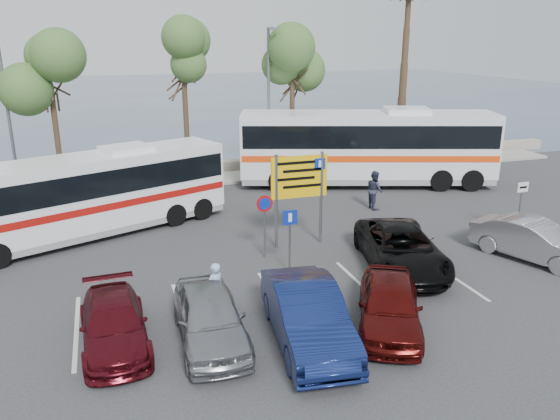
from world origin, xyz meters
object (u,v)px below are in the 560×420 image
object	(u,v)px
car_silver_a	(210,317)
suv_black	(401,248)
coach_bus_right	(367,150)
car_red	(389,304)
pedestrian_far	(375,190)
pedestrian_near	(215,289)
coach_bus_left	(91,197)
car_silver_b	(534,240)
direction_sign	(299,184)
street_lamp_right	(269,96)
street_lamp_left	(7,105)
car_blue	(307,315)
car_maroon	(114,324)

from	to	relation	value
car_silver_a	suv_black	world-z (taller)	suv_black
coach_bus_right	car_red	bearing A→B (deg)	-114.23
car_red	pedestrian_far	distance (m)	11.07
car_silver_a	pedestrian_near	size ratio (longest dim) A/B	2.60
coach_bus_left	pedestrian_far	size ratio (longest dim) A/B	6.24
car_silver_b	direction_sign	bearing A→B (deg)	130.31
street_lamp_right	coach_bus_right	world-z (taller)	street_lamp_right
direction_sign	car_silver_b	world-z (taller)	direction_sign
car_red	pedestrian_far	xyz separation A→B (m)	(4.75, 10.00, 0.19)
street_lamp_left	car_silver_a	world-z (taller)	street_lamp_left
suv_black	street_lamp_left	bearing A→B (deg)	149.59
suv_black	pedestrian_near	size ratio (longest dim) A/B	3.25
car_silver_b	pedestrian_far	distance (m)	7.72
direction_sign	car_silver_b	bearing A→B (deg)	-27.95
car_blue	suv_black	world-z (taller)	car_blue
car_silver_b	pedestrian_far	world-z (taller)	pedestrian_far
direction_sign	coach_bus_left	distance (m)	8.34
coach_bus_right	suv_black	size ratio (longest dim) A/B	2.58
car_blue	pedestrian_near	distance (m)	2.95
car_silver_a	suv_black	bearing A→B (deg)	22.94
car_maroon	pedestrian_far	bearing A→B (deg)	33.79
car_silver_a	car_silver_b	distance (m)	12.25
car_silver_a	car_maroon	world-z (taller)	car_silver_a
direction_sign	coach_bus_right	xyz separation A→B (m)	(6.50, 7.30, -0.51)
car_maroon	suv_black	distance (m)	9.83
street_lamp_left	car_red	distance (m)	20.74
coach_bus_right	direction_sign	bearing A→B (deg)	-131.65
car_blue	pedestrian_near	size ratio (longest dim) A/B	2.96
suv_black	pedestrian_far	distance (m)	6.88
car_silver_a	car_silver_b	xyz separation A→B (m)	(12.11, 1.89, 0.01)
coach_bus_right	pedestrian_far	xyz separation A→B (m)	(-1.55, -4.00, -1.03)
suv_black	coach_bus_right	bearing A→B (deg)	83.91
coach_bus_left	car_maroon	bearing A→B (deg)	-86.74
street_lamp_left	car_silver_b	distance (m)	23.71
coach_bus_left	car_blue	world-z (taller)	coach_bus_left
car_silver_a	pedestrian_near	bearing A→B (deg)	75.23
car_silver_b	suv_black	bearing A→B (deg)	148.78
car_silver_a	car_silver_b	bearing A→B (deg)	11.18
street_lamp_left	direction_sign	distance (m)	15.24
street_lamp_right	car_blue	xyz separation A→B (m)	(-4.20, -17.02, -3.81)
car_blue	car_maroon	distance (m)	5.02
coach_bus_right	car_silver_b	xyz separation A→B (m)	(1.01, -11.28, -1.20)
car_red	car_maroon	bearing A→B (deg)	-164.16
coach_bus_left	direction_sign	bearing A→B (deg)	-25.22
car_silver_a	street_lamp_right	bearing A→B (deg)	70.11
coach_bus_left	car_blue	size ratio (longest dim) A/B	2.34
street_lamp_right	coach_bus_right	bearing A→B (deg)	-33.86
coach_bus_right	suv_black	xyz separation A→B (m)	(-3.90, -10.46, -1.20)
pedestrian_far	car_silver_a	bearing A→B (deg)	135.31
direction_sign	car_maroon	distance (m)	8.94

